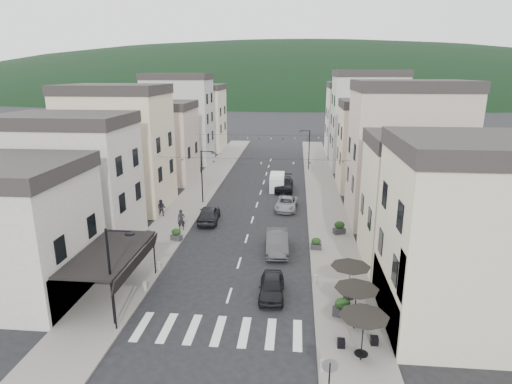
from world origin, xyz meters
TOP-DOWN VIEW (x-y plane):
  - ground at (0.00, 0.00)m, footprint 700.00×700.00m
  - sidewalk_left at (-7.50, 32.00)m, footprint 4.00×76.00m
  - sidewalk_right at (7.50, 32.00)m, footprint 4.00×76.00m
  - hill_backdrop at (0.00, 300.00)m, footprint 640.00×360.00m
  - bistro_building at (14.50, 4.00)m, footprint 10.00×8.00m
  - boutique_awning at (-7.25, 5.00)m, footprint 3.77×7.50m
  - buildings_row_left at (-14.50, 37.75)m, footprint 10.20×54.16m
  - buildings_row_right at (14.50, 36.59)m, footprint 10.20×54.16m
  - cafe_terrace at (7.70, 2.80)m, footprint 2.50×8.10m
  - streetlamp_left_near at (-5.82, 2.00)m, footprint 1.70×0.56m
  - streetlamp_left_far at (-5.82, 26.00)m, footprint 1.70×0.56m
  - streetlamp_right_far at (5.82, 44.00)m, footprint 1.70×0.56m
  - traffic_sign at (5.80, -3.50)m, footprint 0.70×0.07m
  - bollards at (0.00, 5.50)m, footprint 11.66×10.26m
  - bunting_near at (0.00, 22.00)m, footprint 19.00×0.28m
  - bunting_far at (0.00, 38.00)m, footprint 19.00×0.28m
  - parked_car_a at (2.80, 6.20)m, footprint 1.69×4.05m
  - parked_car_b at (2.80, 13.47)m, footprint 2.06×5.14m
  - parked_car_c at (3.30, 24.67)m, footprint 2.60×4.89m
  - parked_car_d at (2.80, 32.27)m, footprint 2.24×5.48m
  - parked_car_e at (-4.19, 20.01)m, footprint 2.26×4.91m
  - delivery_van at (1.93, 32.69)m, footprint 1.78×4.41m
  - pedestrian_a at (-6.21, 17.34)m, footprint 0.77×0.56m
  - pedestrian_b at (-9.20, 20.92)m, footprint 0.85×0.66m
  - planter_la at (-6.00, 14.82)m, footprint 1.06×0.78m
  - planter_lb at (-8.16, 14.01)m, footprint 1.13×0.84m
  - planter_ra at (7.14, 4.02)m, footprint 1.18×0.89m
  - planter_rb at (6.00, 13.96)m, footprint 0.92×0.55m
  - planter_rc at (8.23, 17.69)m, footprint 1.18×0.89m

SIDE VIEW (x-z plane):
  - ground at x=0.00m, z-range 0.00..0.00m
  - hill_backdrop at x=0.00m, z-range -35.00..35.00m
  - sidewalk_left at x=-7.50m, z-range 0.00..0.12m
  - sidewalk_right at x=7.50m, z-range 0.00..0.12m
  - bollards at x=0.00m, z-range 0.12..0.72m
  - planter_rb at x=6.00m, z-range 0.11..1.11m
  - planter_la at x=-6.00m, z-range 0.10..1.16m
  - parked_car_c at x=3.30m, z-range 0.00..1.31m
  - planter_lb at x=-8.16m, z-range 0.10..1.24m
  - parked_car_a at x=2.80m, z-range 0.00..1.37m
  - planter_rc at x=8.23m, z-range 0.10..1.28m
  - planter_ra at x=7.14m, z-range 0.10..1.28m
  - parked_car_d at x=2.80m, z-range 0.00..1.59m
  - parked_car_e at x=-4.19m, z-range 0.00..1.63m
  - parked_car_b at x=2.80m, z-range 0.00..1.66m
  - pedestrian_b at x=-9.20m, z-range 0.12..1.85m
  - delivery_van at x=1.93m, z-range -0.02..2.09m
  - pedestrian_a at x=-6.21m, z-range 0.12..2.05m
  - traffic_sign at x=5.80m, z-range 0.58..3.28m
  - cafe_terrace at x=7.70m, z-range 1.09..3.62m
  - boutique_awning at x=-7.25m, z-range 1.48..4.75m
  - streetlamp_left_near at x=-5.82m, z-range 0.70..6.70m
  - streetlamp_left_far at x=-5.82m, z-range 0.70..6.70m
  - streetlamp_right_far at x=5.82m, z-range 0.70..6.70m
  - bistro_building at x=14.50m, z-range 0.00..10.00m
  - bunting_near at x=0.00m, z-range 5.34..5.96m
  - bunting_far at x=0.00m, z-range 5.34..5.96m
  - buildings_row_left at x=-14.50m, z-range -0.88..13.12m
  - buildings_row_right at x=14.50m, z-range -0.93..13.57m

